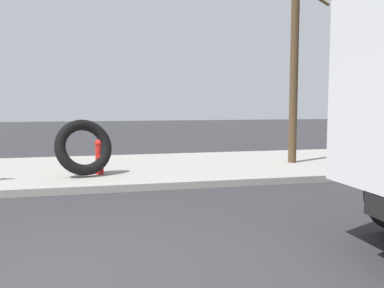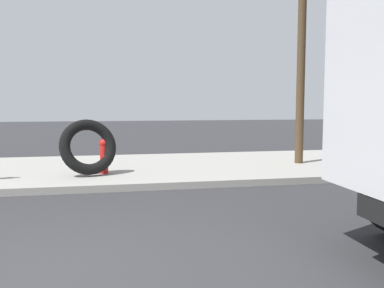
% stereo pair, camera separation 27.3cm
% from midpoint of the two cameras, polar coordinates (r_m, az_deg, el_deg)
% --- Properties ---
extents(ground_plane, '(80.00, 80.00, 0.00)m').
position_cam_midpoint_polar(ground_plane, '(4.70, -20.33, -16.66)').
color(ground_plane, '#2D2D30').
extents(sidewalk_curb, '(36.00, 5.00, 0.15)m').
position_cam_midpoint_polar(sidewalk_curb, '(10.98, -16.60, -3.54)').
color(sidewalk_curb, '#99968E').
rests_on(sidewalk_curb, ground).
extents(fire_hydrant, '(0.21, 0.47, 0.80)m').
position_cam_midpoint_polar(fire_hydrant, '(9.84, -13.18, -1.51)').
color(fire_hydrant, red).
rests_on(fire_hydrant, sidewalk_curb).
extents(loose_tire, '(1.40, 0.96, 1.28)m').
position_cam_midpoint_polar(loose_tire, '(9.64, -15.22, -0.43)').
color(loose_tire, black).
rests_on(loose_tire, sidewalk_curb).
extents(bare_tree, '(1.28, 1.25, 5.81)m').
position_cam_midpoint_polar(bare_tree, '(11.81, 13.05, 11.83)').
color(bare_tree, '#4C3823').
rests_on(bare_tree, sidewalk_curb).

